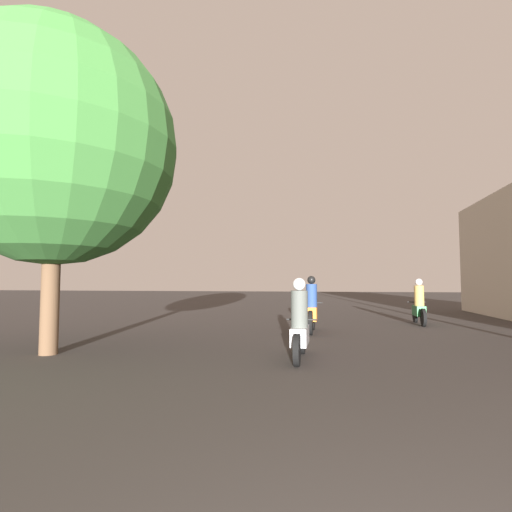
# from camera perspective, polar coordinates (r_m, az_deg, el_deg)

# --- Properties ---
(motorcycle_silver) EXTENTS (0.60, 1.82, 1.55)m
(motorcycle_silver) POSITION_cam_1_polar(r_m,az_deg,el_deg) (7.76, 6.27, -10.06)
(motorcycle_silver) COLOR black
(motorcycle_silver) RESTS_ON ground_plane
(motorcycle_orange) EXTENTS (0.60, 1.96, 1.65)m
(motorcycle_orange) POSITION_cam_1_polar(r_m,az_deg,el_deg) (11.95, 7.97, -7.58)
(motorcycle_orange) COLOR black
(motorcycle_orange) RESTS_ON ground_plane
(motorcycle_green) EXTENTS (0.60, 1.96, 1.59)m
(motorcycle_green) POSITION_cam_1_polar(r_m,az_deg,el_deg) (15.03, 22.26, -6.67)
(motorcycle_green) COLOR black
(motorcycle_green) RESTS_ON ground_plane
(street_tree) EXTENTS (5.05, 5.05, 6.87)m
(street_tree) POSITION_cam_1_polar(r_m,az_deg,el_deg) (9.67, -26.76, 13.89)
(street_tree) COLOR brown
(street_tree) RESTS_ON ground_plane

